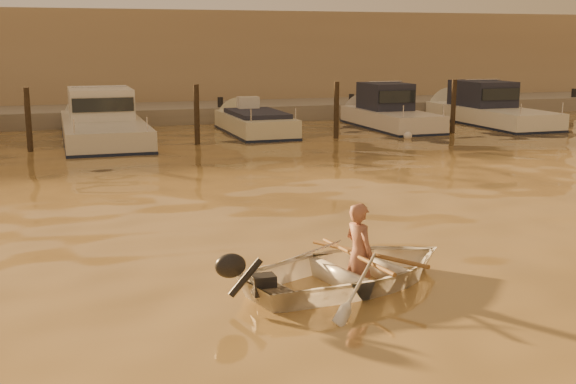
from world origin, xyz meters
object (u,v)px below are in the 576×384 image
object	(u,v)px
person	(359,254)
moored_boat_3	(255,127)
moored_boat_5	(491,109)
waterfront_building	(150,61)
moored_boat_2	(103,122)
dinghy	(353,270)
moored_boat_4	(391,112)

from	to	relation	value
person	moored_boat_3	bearing A→B (deg)	-25.06
person	moored_boat_5	world-z (taller)	moored_boat_5
waterfront_building	moored_boat_2	bearing A→B (deg)	-105.84
moored_boat_5	waterfront_building	world-z (taller)	waterfront_building
person	waterfront_building	xyz separation A→B (m)	(0.73, 27.95, 1.96)
moored_boat_5	waterfront_building	size ratio (longest dim) A/B	0.17
moored_boat_2	moored_boat_5	xyz separation A→B (m)	(15.72, 0.00, 0.00)
person	moored_boat_3	world-z (taller)	person
moored_boat_2	moored_boat_5	size ratio (longest dim) A/B	1.15
moored_boat_3	moored_boat_5	size ratio (longest dim) A/B	0.75
dinghy	moored_boat_5	bearing A→B (deg)	-52.88
person	moored_boat_4	xyz separation A→B (m)	(8.74, 16.95, 0.19)
moored_boat_4	waterfront_building	world-z (taller)	waterfront_building
person	moored_boat_4	size ratio (longest dim) A/B	0.23
dinghy	moored_boat_2	world-z (taller)	moored_boat_2
person	moored_boat_4	world-z (taller)	moored_boat_4
moored_boat_4	moored_boat_5	distance (m)	4.59
moored_boat_2	waterfront_building	xyz separation A→B (m)	(3.12, 11.00, 1.77)
dinghy	waterfront_building	size ratio (longest dim) A/B	0.07
person	moored_boat_4	bearing A→B (deg)	-41.82
dinghy	person	xyz separation A→B (m)	(0.10, 0.03, 0.22)
person	moored_boat_4	distance (m)	19.07
moored_boat_2	moored_boat_4	distance (m)	11.13
moored_boat_3	moored_boat_4	xyz separation A→B (m)	(5.59, 0.00, 0.40)
person	moored_boat_3	distance (m)	17.24
person	moored_boat_3	xyz separation A→B (m)	(3.14, 16.95, -0.21)
dinghy	moored_boat_5	size ratio (longest dim) A/B	0.43
dinghy	moored_boat_4	size ratio (longest dim) A/B	0.52
moored_boat_5	dinghy	bearing A→B (deg)	-128.32
moored_boat_3	moored_boat_4	distance (m)	5.61
moored_boat_2	moored_boat_4	bearing A→B (deg)	0.00
dinghy	moored_boat_5	world-z (taller)	moored_boat_5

